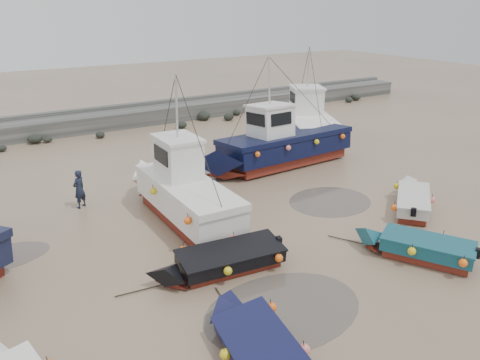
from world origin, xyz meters
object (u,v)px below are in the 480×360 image
object	(u,v)px
cabin_boat_3	(306,121)
cabin_boat_2	(278,144)
cabin_boat_1	(181,189)
dinghy_2	(417,244)
dinghy_3	(414,197)
person	(82,207)
dinghy_4	(221,258)
dinghy_1	(262,345)

from	to	relation	value
cabin_boat_3	cabin_boat_2	bearing A→B (deg)	-119.36
cabin_boat_1	dinghy_2	bearing A→B (deg)	-52.48
dinghy_3	person	world-z (taller)	dinghy_3
dinghy_3	dinghy_4	world-z (taller)	same
person	cabin_boat_3	bearing A→B (deg)	157.89
cabin_boat_2	dinghy_3	bearing A→B (deg)	-170.08
dinghy_2	cabin_boat_3	world-z (taller)	cabin_boat_3
dinghy_2	cabin_boat_2	bearing A→B (deg)	51.42
dinghy_1	person	xyz separation A→B (m)	(-1.59, 12.76, -0.55)
dinghy_2	dinghy_4	bearing A→B (deg)	126.51
cabin_boat_1	cabin_boat_2	size ratio (longest dim) A/B	0.86
cabin_boat_2	person	distance (m)	11.37
dinghy_1	dinghy_3	xyz separation A→B (m)	(11.54, 4.61, 0.00)
cabin_boat_1	dinghy_4	bearing A→B (deg)	-98.75
cabin_boat_1	person	bearing A→B (deg)	135.28
dinghy_1	cabin_boat_3	world-z (taller)	cabin_boat_3
cabin_boat_1	cabin_boat_2	xyz separation A→B (m)	(7.74, 3.54, -0.05)
dinghy_3	cabin_boat_3	size ratio (longest dim) A/B	0.50
person	dinghy_4	bearing A→B (deg)	74.31
person	dinghy_3	bearing A→B (deg)	113.61
dinghy_2	cabin_boat_3	distance (m)	16.28
dinghy_1	dinghy_3	world-z (taller)	same
dinghy_2	cabin_boat_1	distance (m)	9.84
dinghy_2	cabin_boat_1	world-z (taller)	cabin_boat_1
cabin_boat_2	person	xyz separation A→B (m)	(-11.30, -0.05, -1.30)
dinghy_4	cabin_boat_1	xyz separation A→B (m)	(0.72, 4.81, 0.81)
cabin_boat_2	cabin_boat_3	bearing A→B (deg)	-57.13
dinghy_2	cabin_boat_1	xyz separation A→B (m)	(-6.00, 7.75, 0.80)
dinghy_4	cabin_boat_2	xyz separation A→B (m)	(8.46, 8.35, 0.76)
dinghy_3	person	distance (m)	15.46
dinghy_4	cabin_boat_1	bearing A→B (deg)	-2.44
cabin_boat_1	dinghy_1	bearing A→B (deg)	-102.20
dinghy_4	cabin_boat_1	distance (m)	4.93
dinghy_2	dinghy_3	world-z (taller)	same
dinghy_4	person	world-z (taller)	dinghy_4
dinghy_2	dinghy_3	bearing A→B (deg)	11.04
cabin_boat_3	person	xyz separation A→B (m)	(-16.24, -3.59, -1.35)
cabin_boat_1	person	xyz separation A→B (m)	(-3.56, 3.49, -1.36)
dinghy_4	cabin_boat_1	size ratio (longest dim) A/B	0.64
cabin_boat_3	dinghy_3	bearing A→B (deg)	-79.75
cabin_boat_2	cabin_boat_1	bearing A→B (deg)	111.92
dinghy_2	dinghy_3	size ratio (longest dim) A/B	1.05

